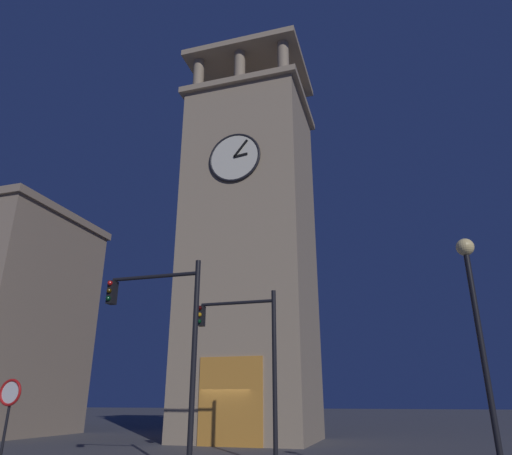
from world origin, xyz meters
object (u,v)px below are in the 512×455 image
(no_horn_sign, at_px, (9,399))
(clocktower, at_px, (250,246))
(street_lamp, at_px, (476,311))
(traffic_signal_mid, at_px, (166,329))
(traffic_signal_far, at_px, (249,346))

(no_horn_sign, bearing_deg, clocktower, -104.64)
(street_lamp, relative_size, no_horn_sign, 2.24)
(clocktower, bearing_deg, street_lamp, 127.32)
(traffic_signal_mid, bearing_deg, street_lamp, 176.15)
(traffic_signal_far, height_order, no_horn_sign, traffic_signal_far)
(clocktower, bearing_deg, traffic_signal_mid, 95.49)
(clocktower, relative_size, no_horn_sign, 9.87)
(traffic_signal_far, bearing_deg, street_lamp, 150.30)
(clocktower, distance_m, traffic_signal_far, 11.44)
(clocktower, distance_m, street_lamp, 17.35)
(clocktower, xyz_separation_m, street_lamp, (-9.72, 12.75, -6.64))
(no_horn_sign, bearing_deg, street_lamp, -178.81)
(traffic_signal_far, relative_size, street_lamp, 0.99)
(clocktower, xyz_separation_m, no_horn_sign, (3.40, 13.02, -8.62))
(clocktower, bearing_deg, no_horn_sign, 75.36)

